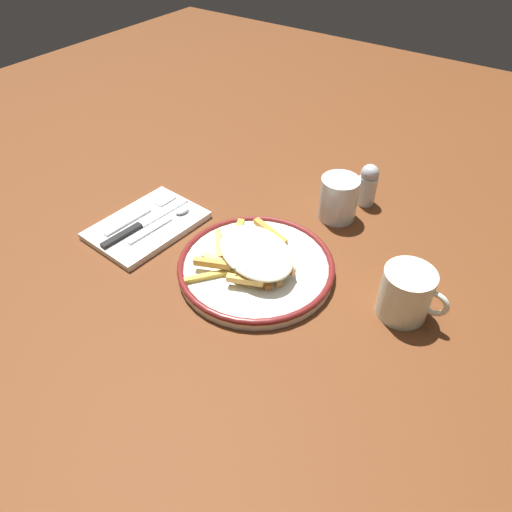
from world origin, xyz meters
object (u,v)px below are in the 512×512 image
at_px(water_glass, 338,198).
at_px(plate, 256,266).
at_px(fork, 141,214).
at_px(coffee_mug, 406,294).
at_px(knife, 139,226).
at_px(napkin, 147,225).
at_px(fries_heap, 251,254).
at_px(spoon, 170,218).
at_px(salt_shaker, 368,184).

bearing_deg(water_glass, plate, -99.66).
distance_m(plate, water_glass, 0.24).
bearing_deg(fork, coffee_mug, 7.25).
height_order(knife, water_glass, water_glass).
bearing_deg(napkin, fries_heap, 4.47).
height_order(spoon, coffee_mug, coffee_mug).
relative_size(napkin, fork, 1.23).
bearing_deg(fork, water_glass, 37.18).
relative_size(plate, fries_heap, 1.28).
bearing_deg(salt_shaker, water_glass, -108.69).
xyz_separation_m(fork, coffee_mug, (0.53, 0.07, 0.03)).
height_order(plate, salt_shaker, salt_shaker).
bearing_deg(fries_heap, coffee_mug, 13.12).
height_order(napkin, salt_shaker, salt_shaker).
bearing_deg(napkin, fork, 155.74).
xyz_separation_m(spoon, salt_shaker, (0.29, 0.30, 0.03)).
relative_size(spoon, salt_shaker, 1.66).
relative_size(fries_heap, water_glass, 2.45).
bearing_deg(spoon, knife, -121.86).
relative_size(fork, coffee_mug, 1.60).
distance_m(coffee_mug, salt_shaker, 0.31).
distance_m(knife, salt_shaker, 0.48).
bearing_deg(water_glass, fork, -142.82).
height_order(coffee_mug, salt_shaker, salt_shaker).
xyz_separation_m(fries_heap, coffee_mug, (0.26, 0.06, 0.00)).
xyz_separation_m(fork, salt_shaker, (0.35, 0.32, 0.03)).
xyz_separation_m(fries_heap, spoon, (-0.21, 0.02, -0.02)).
height_order(plate, spoon, same).
distance_m(napkin, spoon, 0.05).
distance_m(fries_heap, fork, 0.27).
xyz_separation_m(coffee_mug, salt_shaker, (-0.19, 0.25, 0.00)).
xyz_separation_m(plate, salt_shaker, (0.07, 0.31, 0.03)).
distance_m(knife, spoon, 0.06).
height_order(plate, knife, plate).
height_order(fries_heap, fork, fries_heap).
height_order(fork, spoon, spoon).
bearing_deg(napkin, plate, 4.97).
distance_m(fork, water_glass, 0.40).
relative_size(fries_heap, spoon, 1.44).
relative_size(knife, salt_shaker, 2.29).
xyz_separation_m(fries_heap, knife, (-0.25, -0.04, -0.02)).
bearing_deg(fork, knife, -50.98).
xyz_separation_m(spoon, water_glass, (0.26, 0.22, 0.03)).
relative_size(fries_heap, napkin, 1.01).
bearing_deg(knife, salt_shaker, 47.70).
relative_size(fork, salt_shaker, 1.92).
xyz_separation_m(knife, salt_shaker, (0.32, 0.35, 0.03)).
bearing_deg(fries_heap, spoon, 175.81).
height_order(plate, coffee_mug, coffee_mug).
bearing_deg(fork, napkin, -24.26).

